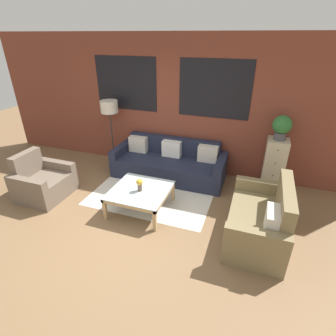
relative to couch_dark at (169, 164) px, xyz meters
name	(u,v)px	position (x,y,z in m)	size (l,w,h in m)	color
ground_plane	(117,230)	(-0.19, -1.95, -0.28)	(16.00, 16.00, 0.00)	brown
wall_back_brick	(169,105)	(-0.19, 0.49, 1.13)	(8.40, 0.09, 2.80)	brown
rug	(154,192)	(-0.06, -0.74, -0.28)	(2.25, 1.69, 0.00)	silver
couch_dark	(169,164)	(0.00, 0.00, 0.00)	(2.34, 0.88, 0.78)	#1E2338
settee_vintage	(260,221)	(1.90, -1.40, 0.03)	(0.80, 1.44, 0.92)	olive
armchair_corner	(43,182)	(-1.97, -1.52, 0.00)	(0.80, 0.89, 0.84)	#6B5B4C
coffee_table	(140,192)	(-0.06, -1.32, 0.06)	(0.96, 0.96, 0.40)	silver
floor_lamp	(109,110)	(-1.41, 0.12, 1.01)	(0.38, 0.38, 1.49)	#2D2D2D
drawer_cabinet	(274,165)	(2.06, 0.20, 0.23)	(0.38, 0.43, 1.02)	#C6B793
potted_plant	(282,126)	(2.06, 0.20, 0.99)	(0.34, 0.34, 0.45)	#47474C
flower_vase	(140,184)	(-0.05, -1.35, 0.25)	(0.11, 0.11, 0.22)	brown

